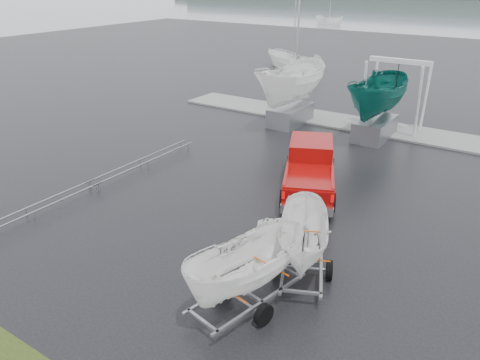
{
  "coord_description": "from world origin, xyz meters",
  "views": [
    {
      "loc": [
        6.06,
        -13.52,
        8.47
      ],
      "look_at": [
        -2.94,
        0.05,
        1.2
      ],
      "focal_mm": 35.0,
      "sensor_mm": 36.0,
      "label": 1
    }
  ],
  "objects_px": {
    "pickup_truck": "(310,166)",
    "trailer_parked": "(248,226)",
    "trailer_hitched": "(307,201)",
    "boat_hoist": "(396,85)"
  },
  "relations": [
    {
      "from": "pickup_truck",
      "to": "trailer_parked",
      "type": "relative_size",
      "value": 1.28
    },
    {
      "from": "pickup_truck",
      "to": "boat_hoist",
      "type": "height_order",
      "value": "boat_hoist"
    },
    {
      "from": "trailer_parked",
      "to": "boat_hoist",
      "type": "height_order",
      "value": "trailer_parked"
    },
    {
      "from": "pickup_truck",
      "to": "trailer_hitched",
      "type": "relative_size",
      "value": 1.34
    },
    {
      "from": "trailer_parked",
      "to": "boat_hoist",
      "type": "bearing_deg",
      "value": 106.74
    },
    {
      "from": "pickup_truck",
      "to": "trailer_parked",
      "type": "height_order",
      "value": "trailer_parked"
    },
    {
      "from": "pickup_truck",
      "to": "trailer_parked",
      "type": "xyz_separation_m",
      "value": [
        2.05,
        -8.09,
        1.56
      ]
    },
    {
      "from": "trailer_hitched",
      "to": "boat_hoist",
      "type": "xyz_separation_m",
      "value": [
        -2.05,
        15.45,
        0.23
      ]
    },
    {
      "from": "trailer_hitched",
      "to": "trailer_parked",
      "type": "bearing_deg",
      "value": -127.39
    },
    {
      "from": "pickup_truck",
      "to": "trailer_parked",
      "type": "bearing_deg",
      "value": -99.91
    }
  ]
}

